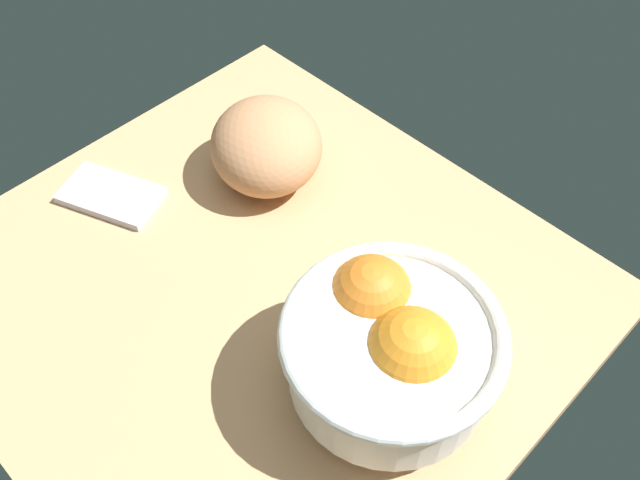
# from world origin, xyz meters

# --- Properties ---
(ground_plane) EXTENTS (0.65, 0.61, 0.03)m
(ground_plane) POSITION_xyz_m (0.00, 0.00, -0.01)
(ground_plane) COLOR tan
(fruit_bowl) EXTENTS (0.21, 0.21, 0.13)m
(fruit_bowl) POSITION_xyz_m (-0.18, -0.01, 0.07)
(fruit_bowl) COLOR white
(fruit_bowl) RESTS_ON ground
(bread_loaf) EXTENTS (0.20, 0.20, 0.10)m
(bread_loaf) POSITION_xyz_m (0.12, -0.12, 0.05)
(bread_loaf) COLOR tan
(bread_loaf) RESTS_ON ground
(napkin_folded) EXTENTS (0.14, 0.11, 0.01)m
(napkin_folded) POSITION_xyz_m (0.22, 0.04, 0.01)
(napkin_folded) COLOR silver
(napkin_folded) RESTS_ON ground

